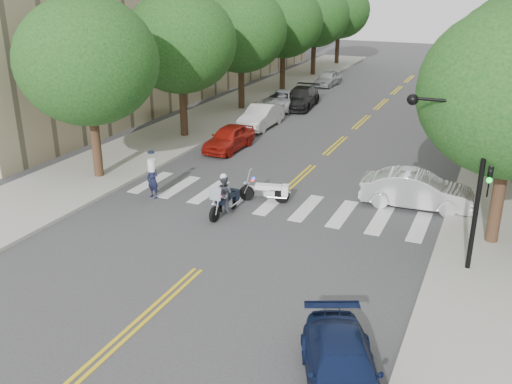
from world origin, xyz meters
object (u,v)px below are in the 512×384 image
Objects in this scene: convertible at (417,190)px; sedan_blue at (342,370)px; motorcycle_parked at (269,191)px; motorcycle_police at (225,196)px; officer_standing at (153,179)px.

sedan_blue is at bearing 177.25° from convertible.
motorcycle_police is at bearing 137.63° from motorcycle_parked.
sedan_blue is at bearing -161.99° from motorcycle_parked.
convertible is at bearing -149.17° from motorcycle_police.
convertible is (7.00, 3.95, -0.03)m from motorcycle_police.
convertible is 1.09× the size of sedan_blue.
sedan_blue is (6.19, -10.35, 0.12)m from motorcycle_parked.
motorcycle_parked is at bearing 32.02° from officer_standing.
convertible is at bearing 67.15° from sedan_blue.
convertible is (10.68, 3.58, -0.10)m from officer_standing.
motorcycle_parked is 1.28× the size of officer_standing.
motorcycle_police is 1.00× the size of motorcycle_parked.
motorcycle_police is 3.71m from officer_standing.
officer_standing reaches higher than sedan_blue.
convertible reaches higher than motorcycle_parked.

